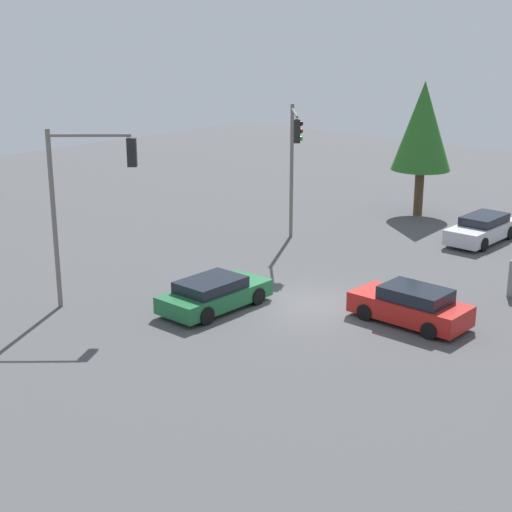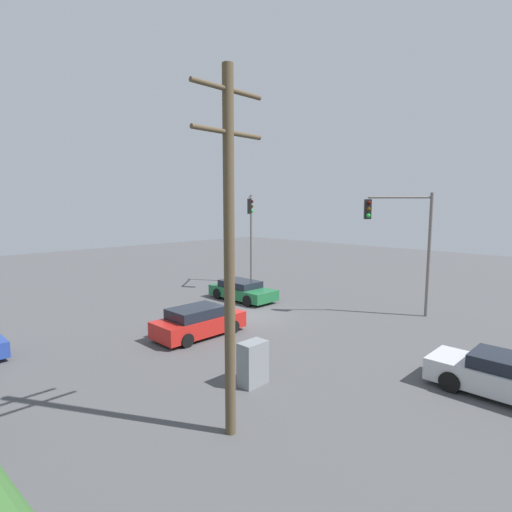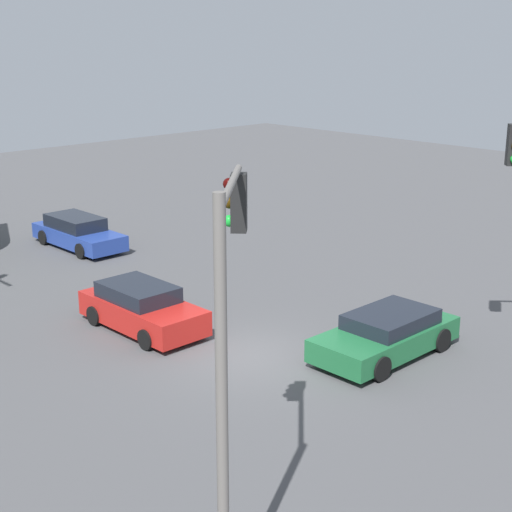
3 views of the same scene
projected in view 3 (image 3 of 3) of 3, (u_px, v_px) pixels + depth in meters
The scene contains 5 objects.
ground_plane at pixel (252, 356), 21.91m from camera, with size 80.00×80.00×0.00m, color #4C4C4F.
sedan_red at pixel (142, 308), 23.71m from camera, with size 4.32×1.94×1.39m.
sedan_blue at pixel (78, 233), 32.64m from camera, with size 4.74×1.85×1.32m.
sedan_green at pixel (386, 334), 21.81m from camera, with size 2.06×4.52×1.24m.
traffic_signal_cross at pixel (228, 310), 12.30m from camera, with size 2.61×2.77×6.70m.
Camera 3 is at (14.69, -13.96, 8.79)m, focal length 55.00 mm.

